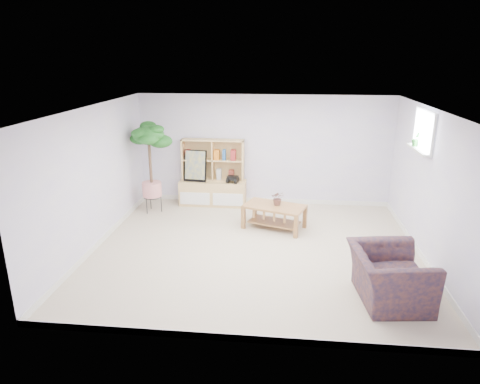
# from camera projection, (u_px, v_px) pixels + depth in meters

# --- Properties ---
(floor) EXTENTS (5.50, 5.00, 0.01)m
(floor) POSITION_uv_depth(u_px,v_px,m) (255.00, 250.00, 7.34)
(floor) COLOR beige
(floor) RESTS_ON ground
(ceiling) EXTENTS (5.50, 5.00, 0.01)m
(ceiling) POSITION_uv_depth(u_px,v_px,m) (257.00, 108.00, 6.61)
(ceiling) COLOR silver
(ceiling) RESTS_ON walls
(walls) EXTENTS (5.51, 5.01, 2.40)m
(walls) POSITION_uv_depth(u_px,v_px,m) (256.00, 183.00, 6.98)
(walls) COLOR silver
(walls) RESTS_ON floor
(baseboard) EXTENTS (5.50, 5.00, 0.10)m
(baseboard) POSITION_uv_depth(u_px,v_px,m) (255.00, 247.00, 7.33)
(baseboard) COLOR white
(baseboard) RESTS_ON floor
(window) EXTENTS (0.10, 0.98, 0.68)m
(window) POSITION_uv_depth(u_px,v_px,m) (425.00, 131.00, 7.03)
(window) COLOR #C1DDFF
(window) RESTS_ON walls
(window_sill) EXTENTS (0.14, 1.00, 0.04)m
(window_sill) POSITION_uv_depth(u_px,v_px,m) (418.00, 150.00, 7.13)
(window_sill) COLOR white
(window_sill) RESTS_ON walls
(storage_unit) EXTENTS (1.45, 0.49, 1.45)m
(storage_unit) POSITION_uv_depth(u_px,v_px,m) (213.00, 173.00, 9.35)
(storage_unit) COLOR tan
(storage_unit) RESTS_ON floor
(poster) EXTENTS (0.51, 0.17, 0.69)m
(poster) POSITION_uv_depth(u_px,v_px,m) (195.00, 166.00, 9.28)
(poster) COLOR yellow
(poster) RESTS_ON storage_unit
(toy_truck) EXTENTS (0.36, 0.28, 0.17)m
(toy_truck) POSITION_uv_depth(u_px,v_px,m) (233.00, 179.00, 9.24)
(toy_truck) COLOR black
(toy_truck) RESTS_ON storage_unit
(coffee_table) EXTENTS (1.27, 0.95, 0.46)m
(coffee_table) POSITION_uv_depth(u_px,v_px,m) (274.00, 217.00, 8.19)
(coffee_table) COLOR brown
(coffee_table) RESTS_ON floor
(table_plant) EXTENTS (0.25, 0.22, 0.28)m
(table_plant) POSITION_uv_depth(u_px,v_px,m) (278.00, 198.00, 8.10)
(table_plant) COLOR #194C19
(table_plant) RESTS_ON coffee_table
(floor_tree) EXTENTS (0.73, 0.73, 1.90)m
(floor_tree) POSITION_uv_depth(u_px,v_px,m) (151.00, 168.00, 8.84)
(floor_tree) COLOR #12500E
(floor_tree) RESTS_ON floor
(armchair) EXTENTS (1.07, 1.20, 0.81)m
(armchair) POSITION_uv_depth(u_px,v_px,m) (390.00, 273.00, 5.72)
(armchair) COLOR #0F183A
(armchair) RESTS_ON floor
(sill_plant) EXTENTS (0.17, 0.14, 0.26)m
(sill_plant) POSITION_uv_depth(u_px,v_px,m) (416.00, 139.00, 7.27)
(sill_plant) COLOR #12500E
(sill_plant) RESTS_ON window_sill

